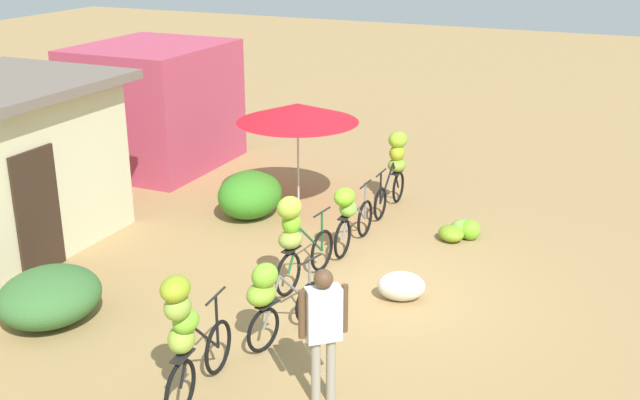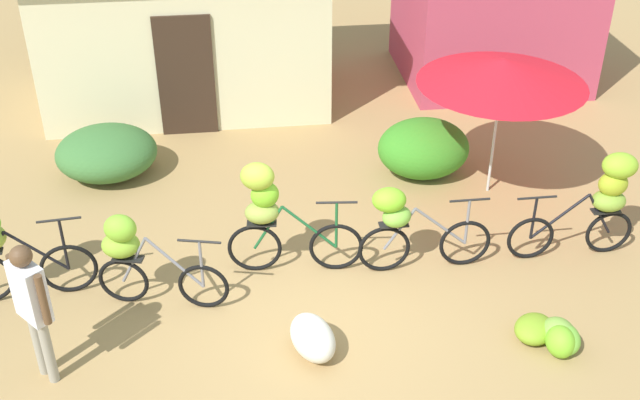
{
  "view_description": "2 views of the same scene",
  "coord_description": "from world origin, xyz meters",
  "views": [
    {
      "loc": [
        -10.06,
        -3.61,
        5.32
      ],
      "look_at": [
        0.45,
        1.12,
        1.14
      ],
      "focal_mm": 44.13,
      "sensor_mm": 36.0,
      "label": 1
    },
    {
      "loc": [
        -0.85,
        -6.95,
        6.11
      ],
      "look_at": [
        0.14,
        0.92,
        1.11
      ],
      "focal_mm": 44.92,
      "sensor_mm": 36.0,
      "label": 2
    }
  ],
  "objects": [
    {
      "name": "shop_pink",
      "position": [
        4.06,
        6.78,
        1.35
      ],
      "size": [
        3.2,
        2.8,
        2.69
      ],
      "primitive_type": "cube",
      "color": "#BA405C",
      "rests_on": "ground"
    },
    {
      "name": "produce_sack",
      "position": [
        -0.12,
        -0.45,
        0.22
      ],
      "size": [
        0.64,
        0.8,
        0.44
      ],
      "primitive_type": "ellipsoid",
      "rotation": [
        0.0,
        0.0,
        1.89
      ],
      "color": "silver",
      "rests_on": "ground"
    },
    {
      "name": "building_low",
      "position": [
        -1.5,
        6.4,
        1.43
      ],
      "size": [
        5.19,
        3.2,
        2.81
      ],
      "color": "beige",
      "rests_on": "ground"
    },
    {
      "name": "market_umbrella",
      "position": [
        2.82,
        2.64,
        1.87
      ],
      "size": [
        2.3,
        2.3,
        2.04
      ],
      "color": "beige",
      "rests_on": "ground"
    },
    {
      "name": "ground_plane",
      "position": [
        0.0,
        0.0,
        0.0
      ],
      "size": [
        60.0,
        60.0,
        0.0
      ],
      "primitive_type": "plane",
      "color": "#A4814F"
    },
    {
      "name": "bicycle_rightmost",
      "position": [
        3.69,
        0.98,
        0.87
      ],
      "size": [
        1.65,
        0.39,
        1.44
      ],
      "color": "black",
      "rests_on": "ground"
    },
    {
      "name": "person_vendor",
      "position": [
        -2.93,
        -0.44,
        1.03
      ],
      "size": [
        0.41,
        0.46,
        1.68
      ],
      "color": "gray",
      "rests_on": "ground"
    },
    {
      "name": "banana_pile_on_ground",
      "position": [
        2.52,
        -0.66,
        0.16
      ],
      "size": [
        0.78,
        0.8,
        0.36
      ],
      "color": "olive",
      "rests_on": "ground"
    },
    {
      "name": "hedge_bush_front_left",
      "position": [
        -2.7,
        3.8,
        0.37
      ],
      "size": [
        1.49,
        1.36,
        0.74
      ],
      "primitive_type": "ellipsoid",
      "color": "#3B6E34",
      "rests_on": "ground"
    },
    {
      "name": "bicycle_by_shop",
      "position": [
        1.19,
        0.92,
        0.71
      ],
      "size": [
        1.68,
        0.39,
        1.2
      ],
      "color": "black",
      "rests_on": "ground"
    },
    {
      "name": "hedge_bush_front_right",
      "position": [
        1.98,
        3.23,
        0.43
      ],
      "size": [
        1.36,
        1.14,
        0.87
      ],
      "primitive_type": "ellipsoid",
      "color": "#398924",
      "rests_on": "ground"
    },
    {
      "name": "bicycle_near_pile",
      "position": [
        -2.03,
        0.69,
        0.72
      ],
      "size": [
        1.53,
        0.55,
        1.21
      ],
      "color": "black",
      "rests_on": "ground"
    },
    {
      "name": "bicycle_center_loaded",
      "position": [
        -0.42,
        1.13,
        0.89
      ],
      "size": [
        1.68,
        0.41,
        1.53
      ],
      "color": "black",
      "rests_on": "ground"
    }
  ]
}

